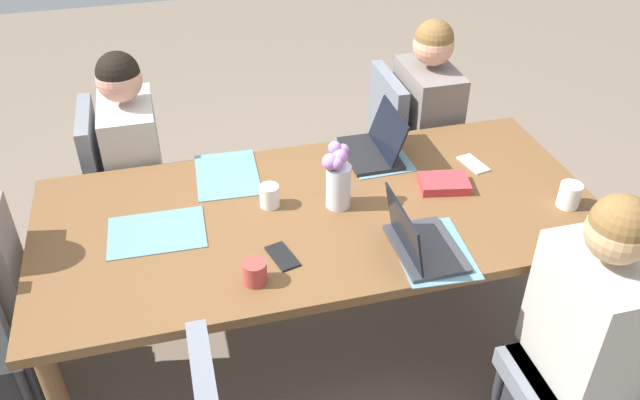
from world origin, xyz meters
TOP-DOWN VIEW (x-y plane):
  - ground_plane at (0.00, 0.00)m, footprint 10.00×10.00m
  - dining_table at (0.00, 0.00)m, footprint 2.21×1.01m
  - chair_near_left_near at (0.78, -0.80)m, footprint 0.44×0.44m
  - person_near_left_near at (0.71, -0.74)m, footprint 0.36×0.40m
  - chair_near_left_mid at (-0.69, -0.81)m, footprint 0.44×0.44m
  - person_near_left_mid at (-0.76, -0.75)m, footprint 0.36×0.40m
  - chair_far_left_far at (-0.81, 0.80)m, footprint 0.44×0.44m
  - person_far_left_far at (-0.74, 0.74)m, footprint 0.36×0.40m
  - flower_vase at (-0.07, -0.02)m, footprint 0.12×0.10m
  - placemat_near_left_near at (0.32, -0.35)m, footprint 0.28×0.37m
  - placemat_near_left_mid at (-0.34, -0.35)m, footprint 0.27×0.37m
  - placemat_far_left_far at (-0.33, 0.35)m, footprint 0.28×0.38m
  - placemat_head_right_right_near at (0.63, -0.02)m, footprint 0.37×0.27m
  - laptop_far_left_far at (-0.28, 0.34)m, footprint 0.22×0.32m
  - laptop_near_left_mid at (-0.34, -0.34)m, footprint 0.22×0.32m
  - coffee_mug_near_left at (0.18, -0.08)m, footprint 0.08×0.08m
  - coffee_mug_near_right at (-0.96, 0.22)m, footprint 0.09×0.09m
  - coffee_mug_centre_left at (0.32, 0.34)m, footprint 0.08×0.08m
  - book_red_cover at (-0.54, -0.03)m, footprint 0.22×0.18m
  - phone_black at (0.20, 0.24)m, footprint 0.11×0.16m
  - phone_silver at (-0.73, -0.16)m, footprint 0.10×0.16m

SIDE VIEW (x-z plane):
  - ground_plane at x=0.00m, z-range 0.00..0.00m
  - chair_near_left_near at x=0.78m, z-range 0.05..0.95m
  - chair_near_left_mid at x=-0.69m, z-range 0.05..0.95m
  - chair_far_left_far at x=-0.81m, z-range 0.05..0.95m
  - person_near_left_near at x=0.71m, z-range -0.07..1.12m
  - person_near_left_mid at x=-0.76m, z-range -0.07..1.12m
  - person_far_left_far at x=-0.74m, z-range -0.07..1.12m
  - dining_table at x=0.00m, z-range 0.31..1.07m
  - placemat_near_left_near at x=0.32m, z-range 0.76..0.76m
  - placemat_near_left_mid at x=-0.34m, z-range 0.76..0.76m
  - placemat_far_left_far at x=-0.33m, z-range 0.76..0.76m
  - placemat_head_right_right_near at x=0.63m, z-range 0.76..0.76m
  - phone_black at x=0.20m, z-range 0.76..0.77m
  - phone_silver at x=-0.73m, z-range 0.76..0.77m
  - book_red_cover at x=-0.54m, z-range 0.76..0.80m
  - coffee_mug_centre_left at x=0.32m, z-range 0.76..0.84m
  - laptop_near_left_mid at x=-0.34m, z-range 0.70..0.91m
  - laptop_far_left_far at x=-0.28m, z-range 0.70..0.91m
  - coffee_mug_near_left at x=0.18m, z-range 0.76..0.85m
  - coffee_mug_near_right at x=-0.96m, z-range 0.76..0.86m
  - flower_vase at x=-0.07m, z-range 0.76..1.03m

